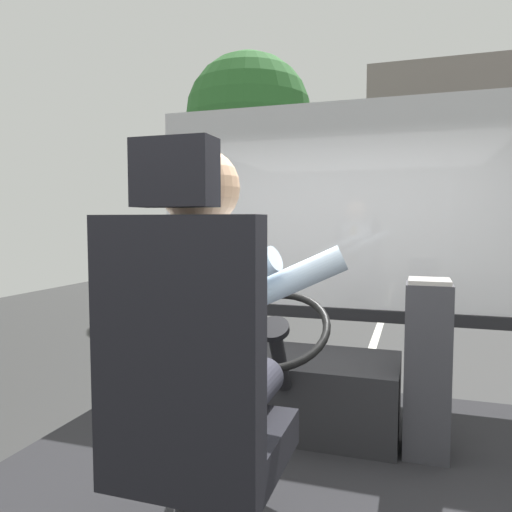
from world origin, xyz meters
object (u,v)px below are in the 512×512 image
Objects in this scene: driver_seat at (194,410)px; steering_console at (296,388)px; parked_car_blue at (511,247)px; fare_box at (427,368)px; bus_driver at (208,320)px.

steering_console is (0.00, 1.31, -0.37)m from driver_seat.
parked_car_blue is at bearing 77.66° from steering_console.
fare_box is 0.21× the size of parked_car_blue.
fare_box is at bearing 60.57° from driver_seat.
fare_box is (0.68, 1.10, -0.41)m from bus_driver.
steering_console is at bearing -102.34° from parked_car_blue.
steering_console is 22.58m from parked_car_blue.
bus_driver is 1.35m from steering_console.
bus_driver is at bearing -90.00° from steering_console.
driver_seat is 1.24× the size of steering_console.
parked_car_blue is (4.82, 23.36, -0.65)m from driver_seat.
driver_seat is at bearing -90.00° from steering_console.
bus_driver is 0.99× the size of fare_box.
bus_driver is 23.77m from parked_car_blue.
steering_console is at bearing 90.00° from driver_seat.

